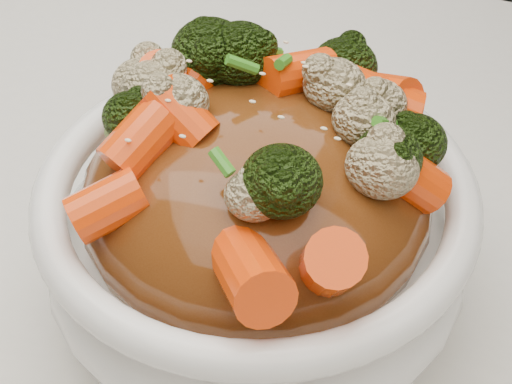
% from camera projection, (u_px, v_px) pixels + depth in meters
% --- Properties ---
extents(bowl, '(0.25, 0.25, 0.08)m').
position_uv_depth(bowl, '(256.00, 238.00, 0.36)').
color(bowl, white).
rests_on(bowl, tablecloth).
extents(sauce_base, '(0.20, 0.20, 0.08)m').
position_uv_depth(sauce_base, '(256.00, 196.00, 0.34)').
color(sauce_base, '#572A0F').
rests_on(sauce_base, bowl).
extents(carrots, '(0.20, 0.20, 0.04)m').
position_uv_depth(carrots, '(256.00, 93.00, 0.30)').
color(carrots, '#FF4608').
rests_on(carrots, sauce_base).
extents(broccoli, '(0.20, 0.20, 0.04)m').
position_uv_depth(broccoli, '(256.00, 95.00, 0.31)').
color(broccoli, black).
rests_on(broccoli, sauce_base).
extents(cauliflower, '(0.20, 0.20, 0.03)m').
position_uv_depth(cauliflower, '(256.00, 98.00, 0.31)').
color(cauliflower, '#C2B285').
rests_on(cauliflower, sauce_base).
extents(scallions, '(0.15, 0.15, 0.02)m').
position_uv_depth(scallions, '(256.00, 91.00, 0.30)').
color(scallions, '#37891F').
rests_on(scallions, sauce_base).
extents(sesame_seeds, '(0.18, 0.18, 0.01)m').
position_uv_depth(sesame_seeds, '(256.00, 91.00, 0.30)').
color(sesame_seeds, beige).
rests_on(sesame_seeds, sauce_base).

